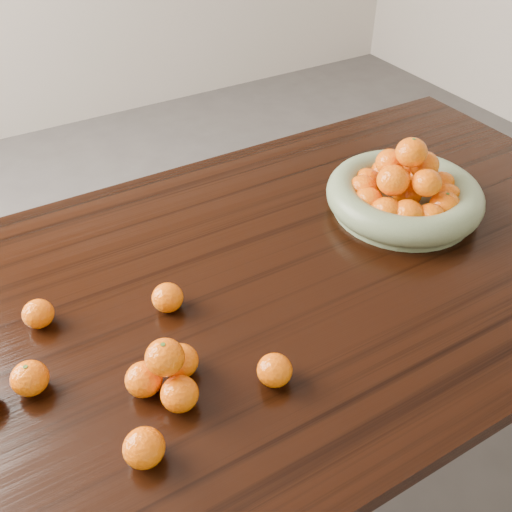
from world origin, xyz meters
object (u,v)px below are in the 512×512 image
loose_orange_0 (30,378)px  fruit_bowl (404,193)px  dining_table (242,315)px  orange_pyramid (167,372)px

loose_orange_0 → fruit_bowl: bearing=5.8°
dining_table → fruit_bowl: 0.49m
loose_orange_0 → dining_table: bearing=7.1°
fruit_bowl → orange_pyramid: size_ratio=2.80×
orange_pyramid → loose_orange_0: size_ratio=2.09×
dining_table → loose_orange_0: size_ratio=31.61×
dining_table → fruit_bowl: fruit_bowl is taller
orange_pyramid → loose_orange_0: bearing=149.9°
dining_table → orange_pyramid: orange_pyramid is taller
fruit_bowl → orange_pyramid: fruit_bowl is taller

